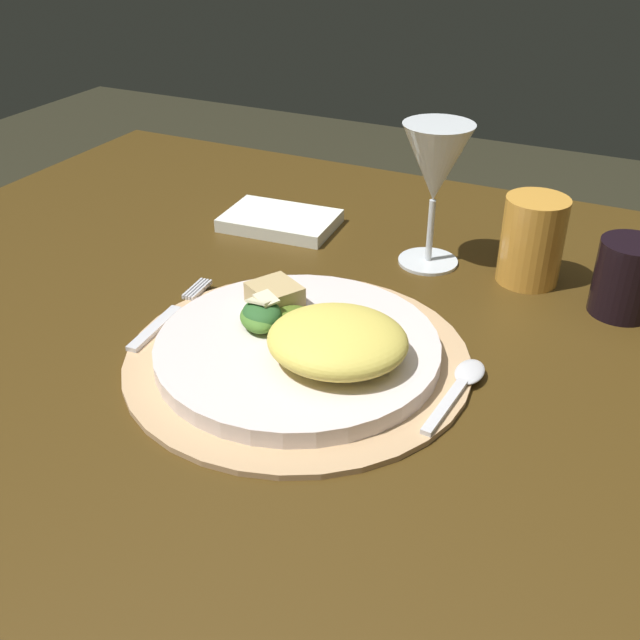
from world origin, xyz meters
The scene contains 12 objects.
dining_table centered at (0.00, 0.00, 0.58)m, with size 1.31×0.99×0.72m.
placemat centered at (-0.03, -0.05, 0.72)m, with size 0.34×0.34×0.01m, color tan.
dinner_plate centered at (-0.03, -0.05, 0.73)m, with size 0.28×0.28×0.02m, color silver.
pasta_serving centered at (0.02, -0.07, 0.76)m, with size 0.13×0.12×0.04m, color #E6D058.
salad_greens centered at (-0.07, -0.04, 0.75)m, with size 0.08×0.08×0.03m.
bread_piece centered at (-0.08, 0.00, 0.75)m, with size 0.05×0.05×0.02m, color tan.
fork centered at (-0.19, -0.05, 0.72)m, with size 0.03×0.16×0.00m.
spoon centered at (0.13, -0.03, 0.72)m, with size 0.03×0.13×0.01m.
napkin centered at (-0.20, 0.22, 0.72)m, with size 0.15×0.10×0.02m, color white.
wine_glass centered at (0.02, 0.21, 0.84)m, with size 0.08×0.08×0.17m.
amber_tumbler centered at (0.14, 0.22, 0.77)m, with size 0.07×0.07×0.10m, color gold.
dark_tumbler centered at (0.24, 0.19, 0.76)m, with size 0.07×0.07×0.08m, color black.
Camera 1 is at (0.26, -0.59, 1.13)m, focal length 41.88 mm.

